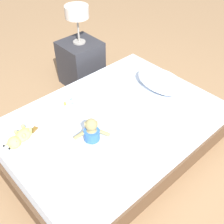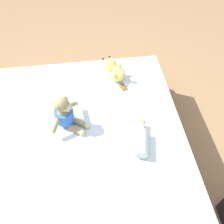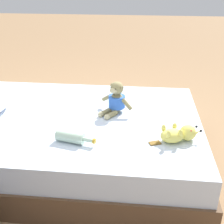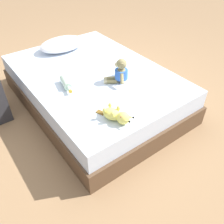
# 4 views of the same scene
# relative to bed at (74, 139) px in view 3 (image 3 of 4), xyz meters

# --- Properties ---
(ground_plane) EXTENTS (16.00, 16.00, 0.00)m
(ground_plane) POSITION_rel_bed_xyz_m (0.00, 0.00, -0.19)
(ground_plane) COLOR #93704C
(bed) EXTENTS (1.32, 1.89, 0.38)m
(bed) POSITION_rel_bed_xyz_m (0.00, 0.00, 0.00)
(bed) COLOR brown
(bed) RESTS_ON ground_plane
(plush_monkey) EXTENTS (0.25, 0.25, 0.24)m
(plush_monkey) POSITION_rel_bed_xyz_m (0.11, -0.31, 0.29)
(plush_monkey) COLOR #8E8456
(plush_monkey) RESTS_ON bed
(plush_yellow_creature) EXTENTS (0.17, 0.32, 0.10)m
(plush_yellow_creature) POSITION_rel_bed_xyz_m (-0.26, -0.73, 0.24)
(plush_yellow_creature) COLOR #EAE066
(plush_yellow_creature) RESTS_ON bed
(glass_bottle) EXTENTS (0.11, 0.26, 0.07)m
(glass_bottle) POSITION_rel_bed_xyz_m (-0.35, -0.08, 0.23)
(glass_bottle) COLOR #B2D1B7
(glass_bottle) RESTS_ON bed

